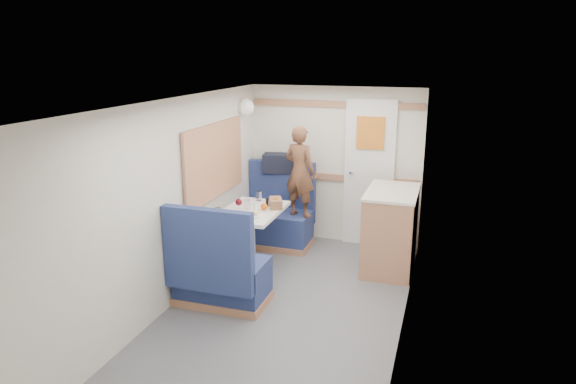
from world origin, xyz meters
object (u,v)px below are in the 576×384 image
(tray, at_px, (251,212))
(pepper_grinder, at_px, (267,202))
(duffel_bag, at_px, (283,163))
(tumbler_right, at_px, (247,205))
(dome_light, at_px, (246,107))
(bench_far, at_px, (277,222))
(beer_glass, at_px, (275,203))
(person, at_px, (300,171))
(tumbler_mid, at_px, (259,196))
(bread_loaf, at_px, (276,203))
(cheese_block, at_px, (254,213))
(tumbler_left, at_px, (218,213))
(salt_grinder, at_px, (255,207))
(dinette_table, at_px, (252,223))
(galley_counter, at_px, (390,229))
(wine_glass, at_px, (239,203))
(bench_near, at_px, (219,276))
(orange_fruit, at_px, (264,207))

(tray, height_order, pepper_grinder, pepper_grinder)
(duffel_bag, distance_m, tumbler_right, 1.17)
(dome_light, bearing_deg, bench_far, 2.12)
(tumbler_right, bearing_deg, tray, -46.36)
(duffel_bag, distance_m, tray, 1.27)
(tray, relative_size, beer_glass, 3.32)
(person, distance_m, tumbler_mid, 0.60)
(bread_loaf, bearing_deg, tumbler_right, -142.92)
(tumbler_right, bearing_deg, cheese_block, -50.33)
(tumbler_left, bearing_deg, tumbler_mid, 77.22)
(tumbler_left, height_order, salt_grinder, tumbler_left)
(dinette_table, bearing_deg, bread_loaf, 37.64)
(galley_counter, relative_size, duffel_bag, 1.87)
(person, bearing_deg, tumbler_left, 79.65)
(wine_glass, xyz_separation_m, salt_grinder, (0.13, 0.14, -0.07))
(bench_near, relative_size, wine_glass, 6.25)
(tumbler_mid, bearing_deg, wine_glass, -92.10)
(pepper_grinder, bearing_deg, cheese_block, -91.00)
(beer_glass, bearing_deg, galley_counter, 17.32)
(tray, bearing_deg, bench_far, 92.54)
(beer_glass, xyz_separation_m, pepper_grinder, (-0.11, 0.03, -0.00))
(bench_near, height_order, person, person)
(wine_glass, bearing_deg, cheese_block, -10.51)
(salt_grinder, bearing_deg, cheese_block, -74.16)
(wine_glass, relative_size, tumbler_right, 1.45)
(person, bearing_deg, wine_glass, 82.23)
(bench_near, distance_m, wine_glass, 0.88)
(bread_loaf, bearing_deg, tumbler_mid, 144.25)
(duffel_bag, bearing_deg, tray, -96.77)
(dome_light, xyz_separation_m, wine_glass, (0.32, -1.02, -0.91))
(dinette_table, xyz_separation_m, tumbler_left, (-0.23, -0.38, 0.21))
(pepper_grinder, bearing_deg, orange_fruit, -79.15)
(tumbler_left, bearing_deg, beer_glass, 50.06)
(galley_counter, bearing_deg, dinette_table, -159.46)
(orange_fruit, relative_size, cheese_block, 0.76)
(galley_counter, height_order, tray, galley_counter)
(tumbler_left, height_order, beer_glass, tumbler_left)
(bench_far, xyz_separation_m, wine_glass, (-0.07, -1.04, 0.54))
(tumbler_right, distance_m, beer_glass, 0.33)
(dinette_table, bearing_deg, tray, -69.24)
(pepper_grinder, bearing_deg, bench_far, 99.78)
(tray, relative_size, bread_loaf, 1.40)
(person, bearing_deg, galley_counter, -175.07)
(galley_counter, bearing_deg, salt_grinder, -157.52)
(duffel_bag, xyz_separation_m, bread_loaf, (0.23, -0.95, -0.25))
(orange_fruit, distance_m, pepper_grinder, 0.21)
(salt_grinder, bearing_deg, tumbler_mid, 105.70)
(galley_counter, bearing_deg, cheese_block, -150.88)
(galley_counter, distance_m, orange_fruit, 1.46)
(cheese_block, bearing_deg, dinette_table, 117.81)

